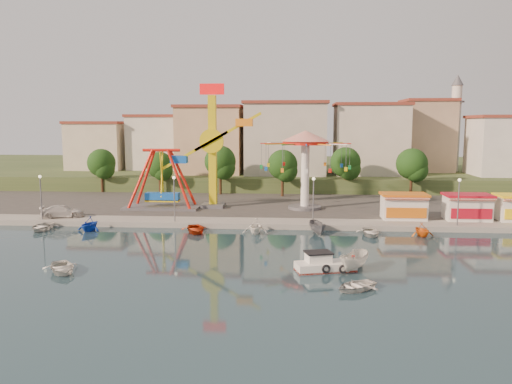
# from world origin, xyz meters

# --- Properties ---
(ground) EXTENTS (200.00, 200.00, 0.00)m
(ground) POSITION_xyz_m (0.00, 0.00, 0.00)
(ground) COLOR #142B38
(ground) RESTS_ON ground
(quay_deck) EXTENTS (200.00, 100.00, 0.60)m
(quay_deck) POSITION_xyz_m (0.00, 62.00, 0.30)
(quay_deck) COLOR #9E998E
(quay_deck) RESTS_ON ground
(asphalt_pad) EXTENTS (90.00, 28.00, 0.01)m
(asphalt_pad) POSITION_xyz_m (0.00, 30.00, 0.60)
(asphalt_pad) COLOR #4C4944
(asphalt_pad) RESTS_ON quay_deck
(hill_terrace) EXTENTS (200.00, 60.00, 3.00)m
(hill_terrace) POSITION_xyz_m (0.00, 67.00, 1.50)
(hill_terrace) COLOR #384C26
(hill_terrace) RESTS_ON ground
(pirate_ship_ride) EXTENTS (10.00, 5.00, 8.00)m
(pirate_ship_ride) POSITION_xyz_m (-11.80, 21.92, 4.39)
(pirate_ship_ride) COLOR #59595E
(pirate_ship_ride) RESTS_ON quay_deck
(kamikaze_tower) EXTENTS (8.91, 3.10, 16.50)m
(kamikaze_tower) POSITION_xyz_m (-4.65, 22.85, 8.34)
(kamikaze_tower) COLOR #59595E
(kamikaze_tower) RESTS_ON quay_deck
(wave_swinger) EXTENTS (11.60, 11.60, 10.40)m
(wave_swinger) POSITION_xyz_m (7.25, 22.80, 8.20)
(wave_swinger) COLOR #59595E
(wave_swinger) RESTS_ON quay_deck
(booth_left) EXTENTS (5.40, 3.78, 3.08)m
(booth_left) POSITION_xyz_m (18.83, 16.49, 2.16)
(booth_left) COLOR white
(booth_left) RESTS_ON quay_deck
(booth_mid) EXTENTS (5.40, 3.78, 3.08)m
(booth_mid) POSITION_xyz_m (26.18, 16.49, 2.16)
(booth_mid) COLOR white
(booth_mid) RESTS_ON quay_deck
(lamp_post_0) EXTENTS (0.14, 0.14, 5.00)m
(lamp_post_0) POSITION_xyz_m (-24.00, 13.00, 3.10)
(lamp_post_0) COLOR #59595E
(lamp_post_0) RESTS_ON quay_deck
(lamp_post_1) EXTENTS (0.14, 0.14, 5.00)m
(lamp_post_1) POSITION_xyz_m (-8.00, 13.00, 3.10)
(lamp_post_1) COLOR #59595E
(lamp_post_1) RESTS_ON quay_deck
(lamp_post_2) EXTENTS (0.14, 0.14, 5.00)m
(lamp_post_2) POSITION_xyz_m (8.00, 13.00, 3.10)
(lamp_post_2) COLOR #59595E
(lamp_post_2) RESTS_ON quay_deck
(lamp_post_3) EXTENTS (0.14, 0.14, 5.00)m
(lamp_post_3) POSITION_xyz_m (24.00, 13.00, 3.10)
(lamp_post_3) COLOR #59595E
(lamp_post_3) RESTS_ON quay_deck
(tree_0) EXTENTS (4.60, 4.60, 7.19)m
(tree_0) POSITION_xyz_m (-26.00, 36.98, 5.47)
(tree_0) COLOR #382314
(tree_0) RESTS_ON quay_deck
(tree_1) EXTENTS (4.35, 4.35, 6.80)m
(tree_1) POSITION_xyz_m (-16.00, 36.24, 5.20)
(tree_1) COLOR #382314
(tree_1) RESTS_ON quay_deck
(tree_2) EXTENTS (5.02, 5.02, 7.85)m
(tree_2) POSITION_xyz_m (-6.00, 35.81, 5.92)
(tree_2) COLOR #382314
(tree_2) RESTS_ON quay_deck
(tree_3) EXTENTS (4.68, 4.68, 7.32)m
(tree_3) POSITION_xyz_m (4.00, 34.36, 5.55)
(tree_3) COLOR #382314
(tree_3) RESTS_ON quay_deck
(tree_4) EXTENTS (4.86, 4.86, 7.60)m
(tree_4) POSITION_xyz_m (14.00, 37.35, 5.75)
(tree_4) COLOR #382314
(tree_4) RESTS_ON quay_deck
(tree_5) EXTENTS (4.83, 4.83, 7.54)m
(tree_5) POSITION_xyz_m (24.00, 35.54, 5.71)
(tree_5) COLOR #382314
(tree_5) RESTS_ON quay_deck
(building_0) EXTENTS (9.26, 9.53, 11.87)m
(building_0) POSITION_xyz_m (-33.37, 46.06, 8.93)
(building_0) COLOR beige
(building_0) RESTS_ON hill_terrace
(building_1) EXTENTS (12.33, 9.01, 8.63)m
(building_1) POSITION_xyz_m (-21.33, 51.38, 7.32)
(building_1) COLOR silver
(building_1) RESTS_ON hill_terrace
(building_2) EXTENTS (11.95, 9.28, 11.23)m
(building_2) POSITION_xyz_m (-8.19, 51.96, 8.62)
(building_2) COLOR tan
(building_2) RESTS_ON hill_terrace
(building_3) EXTENTS (12.59, 10.50, 9.20)m
(building_3) POSITION_xyz_m (5.60, 48.80, 7.60)
(building_3) COLOR beige
(building_3) RESTS_ON hill_terrace
(building_4) EXTENTS (10.75, 9.23, 9.24)m
(building_4) POSITION_xyz_m (19.07, 52.20, 7.62)
(building_4) COLOR beige
(building_4) RESTS_ON hill_terrace
(building_5) EXTENTS (12.77, 10.96, 11.21)m
(building_5) POSITION_xyz_m (32.37, 50.33, 8.61)
(building_5) COLOR tan
(building_5) RESTS_ON hill_terrace
(building_6) EXTENTS (8.23, 8.98, 12.36)m
(building_6) POSITION_xyz_m (44.15, 48.77, 9.18)
(building_6) COLOR silver
(building_6) RESTS_ON hill_terrace
(minaret) EXTENTS (2.80, 2.80, 18.00)m
(minaret) POSITION_xyz_m (36.00, 54.00, 12.55)
(minaret) COLOR silver
(minaret) RESTS_ON hill_terrace
(cabin_motorboat) EXTENTS (5.12, 3.06, 1.69)m
(cabin_motorboat) POSITION_xyz_m (8.26, -3.61, 0.45)
(cabin_motorboat) COLOR white
(cabin_motorboat) RESTS_ON ground
(rowboat_a) EXTENTS (4.38, 4.70, 0.79)m
(rowboat_a) POSITION_xyz_m (-12.72, -5.66, 0.40)
(rowboat_a) COLOR silver
(rowboat_a) RESTS_ON ground
(rowboat_b) EXTENTS (4.07, 3.87, 0.69)m
(rowboat_b) POSITION_xyz_m (10.23, -8.30, 0.34)
(rowboat_b) COLOR silver
(rowboat_b) RESTS_ON ground
(skiff) EXTENTS (3.40, 4.33, 1.59)m
(skiff) POSITION_xyz_m (10.71, -3.49, 0.79)
(skiff) COLOR silver
(skiff) RESTS_ON ground
(van) EXTENTS (5.34, 3.37, 1.44)m
(van) POSITION_xyz_m (-22.17, 14.49, 1.32)
(van) COLOR beige
(van) RESTS_ON quay_deck
(moored_boat_0) EXTENTS (2.98, 4.06, 0.82)m
(moored_boat_0) POSITION_xyz_m (-22.40, 9.80, 0.41)
(moored_boat_0) COLOR beige
(moored_boat_0) RESTS_ON ground
(moored_boat_1) EXTENTS (3.25, 3.58, 1.63)m
(moored_boat_1) POSITION_xyz_m (-16.89, 9.80, 0.82)
(moored_boat_1) COLOR #153FBD
(moored_boat_1) RESTS_ON ground
(moored_boat_3) EXTENTS (3.94, 4.68, 0.83)m
(moored_boat_3) POSITION_xyz_m (-4.95, 9.80, 0.41)
(moored_boat_3) COLOR #BE320F
(moored_boat_3) RESTS_ON ground
(moored_boat_4) EXTENTS (3.15, 3.54, 1.70)m
(moored_boat_4) POSITION_xyz_m (1.69, 9.80, 0.85)
(moored_boat_4) COLOR white
(moored_boat_4) RESTS_ON ground
(moored_boat_5) EXTENTS (2.23, 4.05, 1.48)m
(moored_boat_5) POSITION_xyz_m (8.38, 9.80, 0.74)
(moored_boat_5) COLOR slate
(moored_boat_5) RESTS_ON ground
(moored_boat_6) EXTENTS (2.81, 3.85, 0.78)m
(moored_boat_6) POSITION_xyz_m (13.99, 9.80, 0.39)
(moored_boat_6) COLOR silver
(moored_boat_6) RESTS_ON ground
(moored_boat_7) EXTENTS (3.01, 3.28, 1.46)m
(moored_boat_7) POSITION_xyz_m (19.37, 9.80, 0.73)
(moored_boat_7) COLOR orange
(moored_boat_7) RESTS_ON ground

